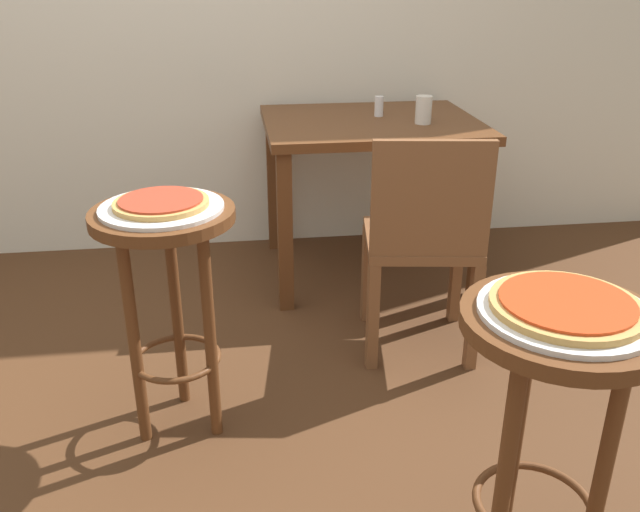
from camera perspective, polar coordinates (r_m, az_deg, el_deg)
name	(u,v)px	position (r m, az deg, el deg)	size (l,w,h in m)	color
ground_plane	(170,439)	(2.23, -12.59, -14.89)	(6.00, 6.00, 0.00)	#4C2D19
stool_foreground	(552,393)	(1.52, 19.03, -10.88)	(0.41, 0.41, 0.73)	#5B3319
serving_plate_foreground	(565,312)	(1.42, 20.05, -4.47)	(0.34, 0.34, 0.01)	silver
pizza_foreground	(566,305)	(1.41, 20.14, -3.89)	(0.30, 0.30, 0.02)	tan
stool_middle	(168,270)	(2.02, -12.75, -1.13)	(0.41, 0.41, 0.73)	#5B3319
serving_plate_middle	(162,208)	(1.94, -13.26, 4.00)	(0.35, 0.35, 0.01)	silver
pizza_middle	(161,202)	(1.94, -13.30, 4.44)	(0.27, 0.27, 0.02)	tan
dining_table	(370,144)	(3.07, 4.30, 9.40)	(0.94, 0.78, 0.73)	#5B3319
cup_near_edge	(424,110)	(2.98, 8.76, 12.13)	(0.07, 0.07, 0.12)	silver
condiment_shaker	(379,106)	(3.10, 5.01, 12.51)	(0.04, 0.04, 0.09)	white
wooden_chair	(423,238)	(2.43, 8.75, 1.52)	(0.45, 0.45, 0.85)	brown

